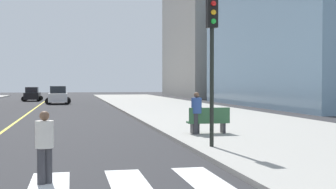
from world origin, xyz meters
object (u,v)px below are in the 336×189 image
Objects in this scene: park_bench at (208,121)px; car_white_second at (58,96)px; car_black_third at (32,95)px; traffic_light_near_corner at (212,43)px; pedestrian_waiting_east at (196,111)px; pedestrian_crossing at (45,144)px.

car_white_second is at bearing 12.10° from park_bench.
traffic_light_near_corner is (9.51, -46.53, 2.86)m from car_black_third.
traffic_light_near_corner reaches higher than pedestrian_waiting_east.
car_black_third is at bearing 14.06° from park_bench.
pedestrian_crossing is (-6.38, -8.28, 0.24)m from park_bench.
traffic_light_near_corner is at bearing -78.03° from car_black_third.
park_bench is (1.07, 3.98, -3.00)m from traffic_light_near_corner.
pedestrian_waiting_east is at bearing 100.79° from car_white_second.
car_black_third is 43.84m from park_bench.
pedestrian_waiting_east is (5.83, 8.20, 0.20)m from pedestrian_crossing.
car_white_second is at bearing -132.74° from pedestrian_waiting_east.
car_white_second is 2.43× the size of park_bench.
car_white_second is 9.57m from car_black_third.
park_bench is at bearing -161.19° from pedestrian_crossing.
traffic_light_near_corner is (6.08, -37.60, 2.77)m from car_white_second.
car_black_third is 43.79m from pedestrian_waiting_east.
park_bench is at bearing -75.62° from car_black_third.
pedestrian_crossing reaches higher than park_bench.
park_bench is at bearing -105.00° from traffic_light_near_corner.
car_white_second is at bearing -80.82° from traffic_light_near_corner.
traffic_light_near_corner is 2.81× the size of park_bench.
car_black_third is 47.58m from traffic_light_near_corner.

